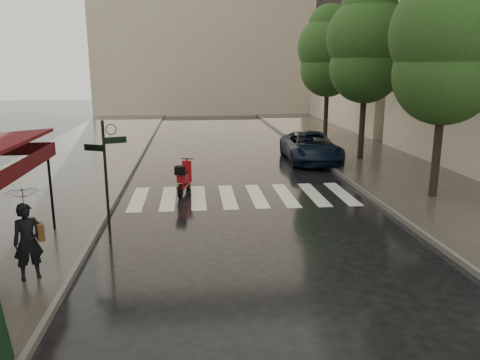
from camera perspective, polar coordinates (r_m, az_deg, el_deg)
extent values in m
plane|color=black|center=(11.11, -11.97, -10.65)|extent=(120.00, 120.00, 0.00)
cube|color=#38332D|center=(23.25, -20.04, 1.69)|extent=(6.00, 60.00, 0.12)
cube|color=#38332D|center=(24.26, 16.07, 2.45)|extent=(5.50, 60.00, 0.12)
cube|color=#595651|center=(22.68, -12.56, 1.96)|extent=(0.12, 60.00, 0.16)
cube|color=#595651|center=(23.36, 9.68, 2.42)|extent=(0.12, 60.00, 0.16)
cube|color=silver|center=(16.81, -12.28, -2.28)|extent=(0.50, 3.20, 0.01)
cube|color=silver|center=(16.72, -8.70, -2.21)|extent=(0.50, 3.20, 0.01)
cube|color=silver|center=(16.70, -5.10, -2.13)|extent=(0.50, 3.20, 0.01)
cube|color=silver|center=(16.74, -1.50, -2.04)|extent=(0.50, 3.20, 0.01)
cube|color=silver|center=(16.85, 2.06, -1.94)|extent=(0.50, 3.20, 0.01)
cube|color=silver|center=(17.02, 5.57, -1.84)|extent=(0.50, 3.20, 0.01)
cube|color=silver|center=(17.26, 8.99, -1.73)|extent=(0.50, 3.20, 0.01)
cube|color=silver|center=(17.55, 12.31, -1.62)|extent=(0.50, 3.20, 0.01)
cube|color=#4B0D0A|center=(10.52, -26.67, 0.30)|extent=(0.04, 7.00, 0.35)
cylinder|color=black|center=(13.79, -22.07, -0.91)|extent=(0.07, 0.07, 2.35)
cylinder|color=black|center=(13.63, -16.03, 0.51)|extent=(0.08, 0.08, 3.10)
cube|color=black|center=(13.40, -15.04, 4.71)|extent=(0.62, 0.26, 0.18)
cube|color=black|center=(13.54, -17.41, 3.78)|extent=(0.56, 0.29, 0.18)
cube|color=#BAA38E|center=(39.46, 18.05, 19.81)|extent=(8.00, 16.00, 18.50)
cube|color=#BAA38E|center=(48.43, -3.96, 20.01)|extent=(22.00, 6.00, 20.00)
cylinder|color=black|center=(17.39, 23.03, 5.02)|extent=(0.28, 0.28, 4.26)
sphere|color=#1E3613|center=(17.25, 23.66, 11.77)|extent=(3.40, 3.40, 3.40)
sphere|color=#1E3613|center=(17.28, 24.08, 16.04)|extent=(3.80, 3.80, 3.80)
cylinder|color=black|center=(23.67, 14.74, 7.91)|extent=(0.28, 0.28, 4.48)
sphere|color=#1E3613|center=(23.58, 15.06, 13.13)|extent=(3.40, 3.40, 3.40)
sphere|color=#1E3613|center=(23.62, 15.27, 16.43)|extent=(3.80, 3.80, 3.80)
sphere|color=#1E3613|center=(23.73, 15.47, 19.51)|extent=(2.60, 2.60, 2.60)
cylinder|color=black|center=(30.37, 10.48, 9.16)|extent=(0.28, 0.28, 4.37)
sphere|color=#1E3613|center=(30.29, 10.65, 13.13)|extent=(3.40, 3.40, 3.40)
sphere|color=#1E3613|center=(30.31, 10.76, 15.64)|extent=(3.80, 3.80, 3.80)
sphere|color=#1E3613|center=(30.39, 10.87, 17.99)|extent=(2.60, 2.60, 2.60)
imported|color=black|center=(10.83, -24.42, -6.86)|extent=(0.72, 0.64, 1.66)
imported|color=black|center=(10.51, -25.04, -0.84)|extent=(1.34, 1.35, 0.90)
cube|color=#543216|center=(10.82, -23.21, -5.80)|extent=(0.27, 0.33, 0.35)
cylinder|color=black|center=(16.69, -7.28, -1.33)|extent=(0.20, 0.51, 0.50)
cylinder|color=black|center=(17.92, -6.35, -0.27)|extent=(0.20, 0.51, 0.50)
cube|color=maroon|center=(17.31, -6.79, -0.49)|extent=(0.56, 1.39, 0.10)
cube|color=maroon|center=(16.99, -7.01, 0.32)|extent=(0.42, 0.62, 0.29)
cube|color=maroon|center=(17.67, -6.50, 1.12)|extent=(0.35, 0.19, 0.78)
cylinder|color=black|center=(17.68, -6.46, 2.58)|extent=(0.48, 0.13, 0.04)
cube|color=black|center=(16.55, -7.33, 1.18)|extent=(0.39, 0.37, 0.29)
imported|color=black|center=(23.22, 8.61, 4.01)|extent=(2.52, 5.23, 1.44)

